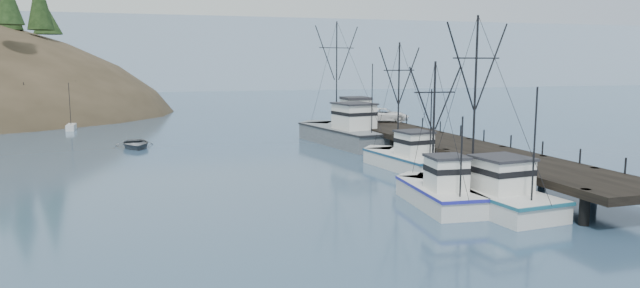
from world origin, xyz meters
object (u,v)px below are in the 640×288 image
object	(u,v)px
pier_shed	(356,109)
pickup_truck	(384,115)
trawler_near	(483,192)
trawler_far	(404,158)
motorboat	(136,148)
trawler_mid	(437,192)
work_vessel	(343,133)
pier	(443,143)

from	to	relation	value
pier_shed	pickup_truck	xyz separation A→B (m)	(2.73, -2.11, -0.62)
trawler_near	trawler_far	world-z (taller)	trawler_near
trawler_near	pier_shed	bearing A→B (deg)	83.20
pickup_truck	motorboat	world-z (taller)	pickup_truck
pickup_truck	trawler_mid	bearing A→B (deg)	-178.22
work_vessel	motorboat	bearing A→B (deg)	170.32
trawler_mid	motorboat	distance (m)	35.82
pier	trawler_near	distance (m)	15.52
pier	pickup_truck	world-z (taller)	pickup_truck
work_vessel	pier	bearing A→B (deg)	-71.26
trawler_mid	pickup_truck	world-z (taller)	trawler_mid
pier_shed	motorboat	world-z (taller)	pier_shed
trawler_far	work_vessel	size ratio (longest dim) A/B	0.66
work_vessel	pier_shed	world-z (taller)	work_vessel
trawler_mid	pier	bearing A→B (deg)	59.52
trawler_near	motorboat	xyz separation A→B (m)	(-20.83, 31.74, -0.82)
motorboat	work_vessel	bearing A→B (deg)	-14.69
trawler_mid	trawler_far	xyz separation A→B (m)	(3.44, 12.00, 0.00)
work_vessel	pickup_truck	world-z (taller)	work_vessel
trawler_far	pickup_truck	size ratio (longest dim) A/B	1.88
pickup_truck	trawler_far	bearing A→B (deg)	-179.18
trawler_near	trawler_far	distance (m)	12.91
work_vessel	pier_shed	xyz separation A→B (m)	(3.09, 4.48, 2.19)
trawler_near	work_vessel	xyz separation A→B (m)	(0.79, 28.05, 0.41)
trawler_mid	trawler_far	bearing A→B (deg)	74.01
pier	trawler_near	xyz separation A→B (m)	(-5.38, -14.54, -0.87)
trawler_near	work_vessel	distance (m)	28.07
trawler_far	work_vessel	distance (m)	15.18
trawler_far	pier_shed	distance (m)	20.06
motorboat	pickup_truck	bearing A→B (deg)	-7.77
pier	trawler_near	size ratio (longest dim) A/B	3.68
trawler_mid	pier_shed	bearing A→B (deg)	78.34
pier	trawler_mid	size ratio (longest dim) A/B	4.79
motorboat	trawler_mid	bearing A→B (deg)	-64.51
work_vessel	pickup_truck	xyz separation A→B (m)	(5.82, 2.37, 1.57)
trawler_far	trawler_near	bearing A→B (deg)	-93.48
trawler_mid	pickup_truck	bearing A→B (deg)	72.59
trawler_near	trawler_mid	xyz separation A→B (m)	(-2.65, 0.89, -0.00)
trawler_near	trawler_mid	bearing A→B (deg)	161.54
pier	pickup_truck	bearing A→B (deg)	85.57
pier	trawler_mid	bearing A→B (deg)	-120.48
pier	motorboat	bearing A→B (deg)	146.72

